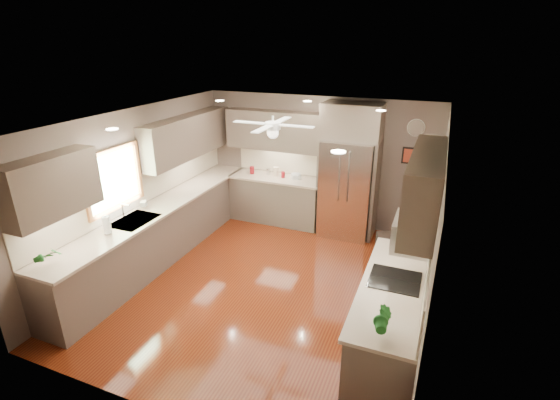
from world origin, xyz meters
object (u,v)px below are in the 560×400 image
Objects in this scene: canister_c at (276,171)px; bowl at (295,178)px; potted_plant_left at (48,255)px; refrigerator at (348,174)px; paper_towel at (107,225)px; canister_a at (252,170)px; microwave at (413,233)px; soap_bottle at (144,203)px; canister_b at (268,171)px; stool at (390,250)px; canister_d at (283,175)px; potted_plant_right at (382,319)px.

bowl is at bearing -8.31° from canister_c.
potted_plant_left is (-1.17, -4.20, 0.07)m from canister_c.
refrigerator reaches higher than bowl.
paper_towel is (-2.65, -3.16, -0.11)m from refrigerator.
potted_plant_left reaches higher than canister_c.
canister_a is 0.66× the size of bowl.
refrigerator is (1.46, -0.09, 0.16)m from canister_c.
bowl is at bearing 130.72° from microwave.
bowl is 3.58m from paper_towel.
soap_bottle is at bearing 97.56° from paper_towel.
refrigerator reaches higher than canister_a.
paper_towel is (-1.19, -3.26, 0.05)m from canister_c.
potted_plant_left is (-1.00, -4.20, 0.09)m from canister_b.
microwave is (2.36, -2.74, 0.51)m from bowl.
canister_c is 0.44m from bowl.
soap_bottle is 4.06m from stool.
stool is (3.58, 3.28, -0.86)m from potted_plant_left.
canister_c is 0.69× the size of paper_towel.
bowl is at bearing -6.38° from canister_b.
refrigerator is at bearing -3.69° from canister_c.
canister_b is 1.09× the size of canister_d.
canister_c is at bearing 69.93° from paper_towel.
canister_d reaches higher than stool.
potted_plant_right reaches higher than soap_bottle.
soap_bottle is 0.69× the size of paper_towel.
refrigerator is 4.45× the size of microwave.
canister_b is at bearing 170.58° from canister_d.
soap_bottle is at bearing -109.87° from canister_a.
canister_b is 0.17m from canister_c.
refrigerator is (1.63, -0.10, 0.18)m from canister_b.
potted_plant_left is at bearing -122.70° from refrigerator.
canister_b is 0.69× the size of soap_bottle.
potted_plant_left is 0.94m from paper_towel.
canister_a is 0.27× the size of stool.
bowl is at bearing 52.38° from soap_bottle.
microwave is 4.03m from paper_towel.
microwave is at bearing 19.44° from potted_plant_left.
paper_towel reaches higher than canister_a.
potted_plant_left is at bearing -111.19° from bowl.
bowl is (1.75, 2.27, -0.06)m from soap_bottle.
potted_plant_right is at bearing -55.78° from canister_c.
canister_b is 4.10m from microwave.
canister_b is 0.23× the size of microwave.
canister_c is 3.47m from paper_towel.
refrigerator reaches higher than microwave.
canister_a is 1.26× the size of canister_d.
stool is at bearing -40.98° from refrigerator.
potted_plant_left reaches higher than paper_towel.
canister_c is 1.47m from refrigerator.
soap_bottle is 2.86m from bowl.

